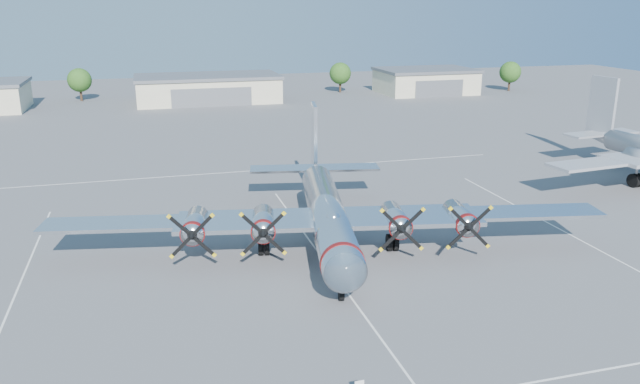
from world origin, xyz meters
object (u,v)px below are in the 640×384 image
object	(u,v)px
hangar_center	(208,88)
hangar_east	(425,81)
tree_west	(79,80)
tree_far_east	(510,72)
tree_east	(340,73)
main_bomber_b29	(326,244)

from	to	relation	value
hangar_center	hangar_east	distance (m)	48.00
hangar_center	tree_west	bearing A→B (deg)	162.18
hangar_east	tree_far_east	world-z (taller)	tree_far_east
hangar_east	tree_east	distance (m)	19.04
hangar_center	tree_west	distance (m)	26.30
tree_east	main_bomber_b29	xyz separation A→B (m)	(-28.85, -88.09, -4.22)
hangar_center	tree_far_east	distance (m)	68.05
hangar_center	tree_far_east	bearing A→B (deg)	-1.65
tree_west	tree_east	world-z (taller)	same
tree_east	hangar_east	bearing A→B (deg)	-18.54
hangar_center	tree_west	world-z (taller)	tree_west
hangar_east	hangar_center	bearing A→B (deg)	-180.00
hangar_center	tree_far_east	xyz separation A→B (m)	(68.00, -1.96, 1.51)
tree_west	tree_far_east	distance (m)	93.54
hangar_center	main_bomber_b29	xyz separation A→B (m)	(1.15, -82.06, -2.71)
tree_west	main_bomber_b29	distance (m)	93.91
main_bomber_b29	tree_east	bearing A→B (deg)	82.59
hangar_center	main_bomber_b29	world-z (taller)	hangar_center
tree_far_east	main_bomber_b29	world-z (taller)	tree_far_east
hangar_center	tree_east	bearing A→B (deg)	11.38
hangar_center	tree_east	distance (m)	30.64
tree_east	main_bomber_b29	world-z (taller)	tree_east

